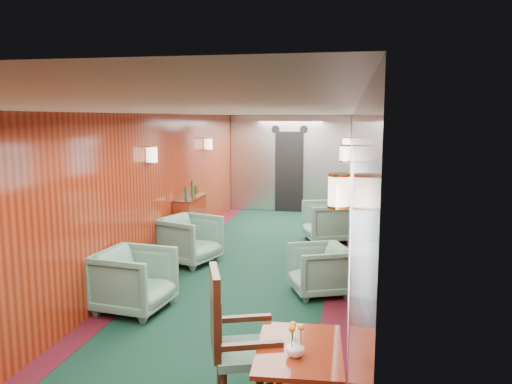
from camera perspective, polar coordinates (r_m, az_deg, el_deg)
room at (r=6.65m, az=-2.20°, el=2.40°), size 12.00×12.10×2.40m
bulkhead at (r=12.50m, az=3.85°, el=3.19°), size 2.98×0.17×2.39m
windows_right at (r=6.75m, az=10.70°, el=0.77°), size 0.02×8.60×0.80m
wall_sconces at (r=7.18m, az=-1.20°, el=4.10°), size 2.97×7.97×0.25m
dining_table at (r=3.90m, az=4.95°, el=-18.74°), size 0.68×0.93×0.67m
side_chair at (r=4.06m, az=-2.60°, el=-16.20°), size 0.66×0.68×1.19m
credenza at (r=9.15m, az=-7.49°, el=-3.34°), size 0.32×1.04×1.20m
flower_vase at (r=3.70m, az=4.49°, el=-17.25°), size 0.17×0.17×0.14m
armchair_left_near at (r=6.34m, az=-13.75°, el=-9.78°), size 0.93×0.91×0.76m
armchair_left_far at (r=8.16m, az=-7.60°, el=-5.43°), size 1.08×1.06×0.77m
armchair_right_near at (r=6.78m, az=7.19°, el=-8.81°), size 0.94×0.93×0.66m
armchair_right_far at (r=9.58m, az=8.14°, el=-3.37°), size 1.06×1.05×0.77m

